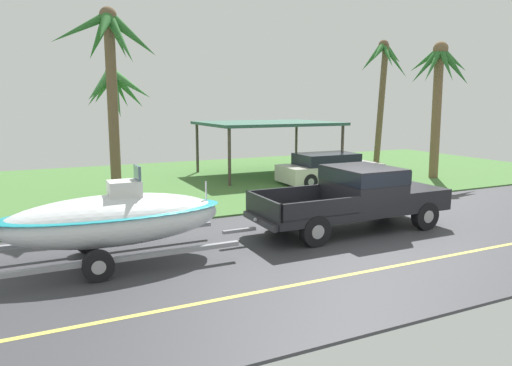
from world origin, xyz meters
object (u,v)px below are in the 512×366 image
object	(u,v)px
carport_awning	(268,124)
palm_tree_far_left	(115,96)
pickup_truck_towing	(361,194)
palm_tree_mid	(382,71)
parked_sedan_near	(329,169)
palm_tree_near_left	(439,81)
boat_on_trailer	(114,219)
palm_tree_far_right	(111,59)

from	to	relation	value
carport_awning	palm_tree_far_left	world-z (taller)	palm_tree_far_left
pickup_truck_towing	carport_awning	size ratio (longest dim) A/B	0.92
palm_tree_mid	palm_tree_far_left	xyz separation A→B (m)	(-14.15, -1.47, -1.43)
pickup_truck_towing	palm_tree_far_left	distance (m)	10.22
parked_sedan_near	palm_tree_near_left	distance (m)	6.67
palm_tree_far_left	parked_sedan_near	bearing A→B (deg)	-9.14
pickup_truck_towing	carport_awning	world-z (taller)	carport_awning
pickup_truck_towing	palm_tree_near_left	world-z (taller)	palm_tree_near_left
boat_on_trailer	palm_tree_far_right	bearing A→B (deg)	80.38
palm_tree_far_right	palm_tree_far_left	bearing A→B (deg)	80.51
pickup_truck_towing	boat_on_trailer	xyz separation A→B (m)	(-6.87, -0.00, -0.00)
palm_tree_mid	palm_tree_far_left	bearing A→B (deg)	-174.06
boat_on_trailer	palm_tree_mid	distance (m)	18.74
carport_awning	palm_tree_far_left	size ratio (longest dim) A/B	1.28
palm_tree_near_left	palm_tree_far_right	bearing A→B (deg)	-179.57
parked_sedan_near	palm_tree_mid	xyz separation A→B (m)	(5.20, 2.91, 4.60)
carport_awning	palm_tree_mid	bearing A→B (deg)	-3.48
pickup_truck_towing	palm_tree_mid	world-z (taller)	palm_tree_mid
palm_tree_far_left	carport_awning	bearing A→B (deg)	14.03
carport_awning	palm_tree_near_left	xyz separation A→B (m)	(6.75, -4.25, 2.07)
boat_on_trailer	palm_tree_far_right	world-z (taller)	palm_tree_far_right
pickup_truck_towing	palm_tree_mid	bearing A→B (deg)	47.98
palm_tree_near_left	palm_tree_far_left	world-z (taller)	palm_tree_near_left
palm_tree_far_left	palm_tree_far_right	bearing A→B (deg)	-99.49
boat_on_trailer	parked_sedan_near	size ratio (longest dim) A/B	1.32
pickup_truck_towing	parked_sedan_near	distance (m)	7.53
palm_tree_far_left	pickup_truck_towing	bearing A→B (deg)	-55.90
parked_sedan_near	carport_awning	xyz separation A→B (m)	(-1.44, 3.32, 1.86)
parked_sedan_near	palm_tree_near_left	world-z (taller)	palm_tree_near_left
parked_sedan_near	palm_tree_mid	bearing A→B (deg)	29.27
palm_tree_near_left	palm_tree_mid	distance (m)	3.91
pickup_truck_towing	palm_tree_mid	distance (m)	13.61
palm_tree_mid	palm_tree_near_left	bearing A→B (deg)	-88.46
parked_sedan_near	palm_tree_mid	world-z (taller)	palm_tree_mid
carport_awning	palm_tree_far_left	distance (m)	7.85
parked_sedan_near	palm_tree_far_left	size ratio (longest dim) A/B	0.95
palm_tree_far_right	pickup_truck_towing	bearing A→B (deg)	-43.63
parked_sedan_near	carport_awning	bearing A→B (deg)	113.53
palm_tree_far_left	palm_tree_mid	bearing A→B (deg)	5.94
pickup_truck_towing	palm_tree_far_right	distance (m)	9.10
palm_tree_mid	palm_tree_far_right	bearing A→B (deg)	-164.80
pickup_truck_towing	parked_sedan_near	xyz separation A→B (m)	(3.45, 6.69, -0.34)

